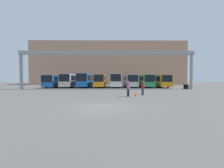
{
  "coord_description": "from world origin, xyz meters",
  "views": [
    {
      "loc": [
        0.7,
        -10.72,
        2.03
      ],
      "look_at": [
        1.05,
        21.53,
        0.99
      ],
      "focal_mm": 24.0,
      "sensor_mm": 36.0,
      "label": 1
    }
  ],
  "objects_px": {
    "bus_slot_1": "(70,80)",
    "bus_slot_7": "(159,80)",
    "bus_slot_6": "(144,80)",
    "traffic_cone": "(136,94)",
    "bus_slot_0": "(55,80)",
    "pedestrian_near_right": "(143,88)",
    "bus_slot_2": "(86,80)",
    "bus_slot_3": "(100,80)",
    "bus_slot_5": "(129,80)",
    "tire_stack": "(186,87)",
    "bus_slot_4": "(115,80)",
    "pedestrian_mid_left": "(128,88)"
  },
  "relations": [
    {
      "from": "tire_stack",
      "to": "bus_slot_3",
      "type": "bearing_deg",
      "value": 159.28
    },
    {
      "from": "bus_slot_0",
      "to": "bus_slot_6",
      "type": "xyz_separation_m",
      "value": [
        22.27,
        1.04,
        0.05
      ]
    },
    {
      "from": "bus_slot_5",
      "to": "bus_slot_6",
      "type": "height_order",
      "value": "bus_slot_5"
    },
    {
      "from": "bus_slot_6",
      "to": "pedestrian_mid_left",
      "type": "distance_m",
      "value": 22.02
    },
    {
      "from": "bus_slot_6",
      "to": "bus_slot_7",
      "type": "bearing_deg",
      "value": -13.21
    },
    {
      "from": "bus_slot_3",
      "to": "traffic_cone",
      "type": "distance_m",
      "value": 20.91
    },
    {
      "from": "bus_slot_0",
      "to": "bus_slot_3",
      "type": "xyz_separation_m",
      "value": [
        11.14,
        0.46,
        0.1
      ]
    },
    {
      "from": "bus_slot_4",
      "to": "tire_stack",
      "type": "distance_m",
      "value": 16.09
    },
    {
      "from": "bus_slot_3",
      "to": "bus_slot_4",
      "type": "distance_m",
      "value": 3.73
    },
    {
      "from": "bus_slot_4",
      "to": "bus_slot_7",
      "type": "bearing_deg",
      "value": 0.3
    },
    {
      "from": "bus_slot_2",
      "to": "bus_slot_3",
      "type": "relative_size",
      "value": 1.1
    },
    {
      "from": "bus_slot_3",
      "to": "bus_slot_5",
      "type": "relative_size",
      "value": 0.98
    },
    {
      "from": "bus_slot_1",
      "to": "bus_slot_5",
      "type": "distance_m",
      "value": 14.86
    },
    {
      "from": "bus_slot_5",
      "to": "bus_slot_6",
      "type": "relative_size",
      "value": 0.93
    },
    {
      "from": "bus_slot_3",
      "to": "traffic_cone",
      "type": "bearing_deg",
      "value": -74.21
    },
    {
      "from": "bus_slot_4",
      "to": "bus_slot_7",
      "type": "relative_size",
      "value": 0.99
    },
    {
      "from": "bus_slot_5",
      "to": "bus_slot_3",
      "type": "bearing_deg",
      "value": -178.93
    },
    {
      "from": "pedestrian_mid_left",
      "to": "tire_stack",
      "type": "bearing_deg",
      "value": -63.69
    },
    {
      "from": "pedestrian_near_right",
      "to": "tire_stack",
      "type": "distance_m",
      "value": 16.74
    },
    {
      "from": "bus_slot_2",
      "to": "bus_slot_0",
      "type": "bearing_deg",
      "value": -172.39
    },
    {
      "from": "bus_slot_4",
      "to": "bus_slot_2",
      "type": "bearing_deg",
      "value": 173.25
    },
    {
      "from": "bus_slot_0",
      "to": "bus_slot_6",
      "type": "distance_m",
      "value": 22.3
    },
    {
      "from": "bus_slot_6",
      "to": "pedestrian_near_right",
      "type": "distance_m",
      "value": 20.04
    },
    {
      "from": "bus_slot_5",
      "to": "bus_slot_7",
      "type": "bearing_deg",
      "value": -3.28
    },
    {
      "from": "bus_slot_6",
      "to": "tire_stack",
      "type": "distance_m",
      "value": 10.48
    },
    {
      "from": "bus_slot_3",
      "to": "pedestrian_near_right",
      "type": "distance_m",
      "value": 20.1
    },
    {
      "from": "bus_slot_1",
      "to": "bus_slot_3",
      "type": "bearing_deg",
      "value": 3.69
    },
    {
      "from": "bus_slot_1",
      "to": "bus_slot_6",
      "type": "height_order",
      "value": "bus_slot_1"
    },
    {
      "from": "bus_slot_5",
      "to": "bus_slot_2",
      "type": "bearing_deg",
      "value": 177.96
    },
    {
      "from": "pedestrian_mid_left",
      "to": "bus_slot_1",
      "type": "bearing_deg",
      "value": 12.84
    },
    {
      "from": "traffic_cone",
      "to": "bus_slot_0",
      "type": "bearing_deg",
      "value": 130.61
    },
    {
      "from": "bus_slot_1",
      "to": "bus_slot_7",
      "type": "relative_size",
      "value": 0.96
    },
    {
      "from": "bus_slot_3",
      "to": "bus_slot_5",
      "type": "height_order",
      "value": "bus_slot_3"
    },
    {
      "from": "bus_slot_1",
      "to": "bus_slot_6",
      "type": "xyz_separation_m",
      "value": [
        18.56,
        1.07,
        -0.09
      ]
    },
    {
      "from": "bus_slot_5",
      "to": "pedestrian_near_right",
      "type": "distance_m",
      "value": 19.11
    },
    {
      "from": "bus_slot_0",
      "to": "bus_slot_4",
      "type": "relative_size",
      "value": 0.98
    },
    {
      "from": "bus_slot_6",
      "to": "traffic_cone",
      "type": "relative_size",
      "value": 22.18
    },
    {
      "from": "bus_slot_1",
      "to": "bus_slot_4",
      "type": "xyz_separation_m",
      "value": [
        11.14,
        0.14,
        0.04
      ]
    },
    {
      "from": "bus_slot_2",
      "to": "bus_slot_5",
      "type": "xyz_separation_m",
      "value": [
        11.14,
        -0.4,
        -0.14
      ]
    },
    {
      "from": "bus_slot_4",
      "to": "bus_slot_5",
      "type": "distance_m",
      "value": 3.75
    },
    {
      "from": "bus_slot_0",
      "to": "bus_slot_3",
      "type": "height_order",
      "value": "bus_slot_3"
    },
    {
      "from": "bus_slot_2",
      "to": "pedestrian_mid_left",
      "type": "relative_size",
      "value": 6.71
    },
    {
      "from": "bus_slot_0",
      "to": "bus_slot_4",
      "type": "xyz_separation_m",
      "value": [
        14.85,
        0.11,
        0.18
      ]
    },
    {
      "from": "bus_slot_4",
      "to": "pedestrian_near_right",
      "type": "relative_size",
      "value": 5.93
    },
    {
      "from": "bus_slot_2",
      "to": "pedestrian_mid_left",
      "type": "height_order",
      "value": "bus_slot_2"
    },
    {
      "from": "bus_slot_3",
      "to": "bus_slot_5",
      "type": "bearing_deg",
      "value": 1.07
    },
    {
      "from": "bus_slot_0",
      "to": "bus_slot_4",
      "type": "bearing_deg",
      "value": 0.43
    },
    {
      "from": "bus_slot_5",
      "to": "pedestrian_near_right",
      "type": "bearing_deg",
      "value": -92.26
    },
    {
      "from": "bus_slot_0",
      "to": "bus_slot_1",
      "type": "relative_size",
      "value": 1.0
    },
    {
      "from": "bus_slot_1",
      "to": "bus_slot_3",
      "type": "height_order",
      "value": "bus_slot_1"
    }
  ]
}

